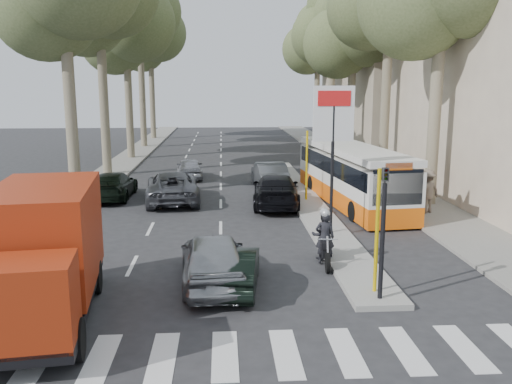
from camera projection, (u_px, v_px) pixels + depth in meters
ground at (252, 286)px, 15.41m from camera, size 120.00×120.00×0.00m
sidewalk_right at (348, 161)px, 40.41m from camera, size 3.20×70.00×0.12m
median_left at (130, 158)px, 42.32m from camera, size 2.40×64.00×0.12m
traffic_island at (306, 201)px, 26.36m from camera, size 1.50×26.00×0.16m
building_far at (404, 58)px, 48.12m from camera, size 11.00×20.00×16.00m
billboard at (333, 138)px, 19.79m from camera, size 1.50×12.10×5.60m
traffic_light_island at (384, 211)px, 13.66m from camera, size 0.16×0.41×3.60m
tree_l_c at (127, 25)px, 40.52m from camera, size 7.40×7.20×13.71m
tree_l_d at (141, 15)px, 48.01m from camera, size 7.40×7.20×15.66m
tree_l_e at (151, 35)px, 56.04m from camera, size 7.40×7.20×14.49m
tree_r_c at (355, 29)px, 39.66m from camera, size 7.40×7.20×13.32m
tree_r_d at (334, 22)px, 47.24m from camera, size 7.40×7.20×14.88m
tree_r_e at (319, 38)px, 55.21m from camera, size 7.40×7.20×14.10m
silver_hatchback at (213, 259)px, 15.41m from camera, size 2.08×4.56×1.52m
dark_hatchback at (235, 268)px, 15.11m from camera, size 1.63×3.71×1.19m
queue_car_a at (172, 187)px, 26.47m from camera, size 2.97×5.57×1.49m
queue_car_b at (276, 190)px, 25.50m from camera, size 2.54×5.35×1.51m
queue_car_c at (190, 168)px, 33.07m from camera, size 1.81×3.88×1.28m
queue_car_d at (269, 175)px, 30.06m from camera, size 1.86×4.58×1.48m
queue_car_e at (113, 185)px, 27.22m from camera, size 1.93×4.66×1.35m
red_truck at (42, 253)px, 12.86m from camera, size 2.95×6.23×3.21m
city_bus at (351, 173)px, 25.92m from camera, size 3.40×10.82×2.80m
motorcycle at (324, 238)px, 17.27m from camera, size 0.79×2.14×1.82m
pedestrian_near at (385, 179)px, 26.68m from camera, size 1.02×1.23×1.88m
pedestrian_far at (428, 191)px, 23.62m from camera, size 1.36×0.99×1.92m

